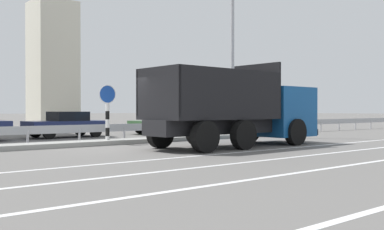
{
  "coord_description": "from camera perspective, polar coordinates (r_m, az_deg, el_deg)",
  "views": [
    {
      "loc": [
        -8.18,
        -13.78,
        1.39
      ],
      "look_at": [
        3.51,
        0.24,
        1.18
      ],
      "focal_mm": 42.0,
      "sensor_mm": 36.0,
      "label": 1
    }
  ],
  "objects": [
    {
      "name": "median_island",
      "position": [
        17.99,
        -12.71,
        -3.5
      ],
      "size": [
        28.16,
        1.1,
        0.18
      ],
      "primitive_type": "cube",
      "color": "gray",
      "rests_on": "ground_plane"
    },
    {
      "name": "street_lamp_1",
      "position": [
        22.96,
        5.41,
        9.82
      ],
      "size": [
        0.71,
        1.87,
        9.21
      ],
      "color": "#ADADB2",
      "rests_on": "ground_plane"
    },
    {
      "name": "lane_strip_1",
      "position": [
        14.65,
        16.08,
        -4.8
      ],
      "size": [
        51.2,
        0.16,
        0.01
      ],
      "primitive_type": "cube",
      "color": "silver",
      "rests_on": "ground_plane"
    },
    {
      "name": "church_tower",
      "position": [
        42.24,
        -17.26,
        7.99
      ],
      "size": [
        3.6,
        3.6,
        14.77
      ],
      "color": "silver",
      "rests_on": "ground_plane"
    },
    {
      "name": "lane_strip_0",
      "position": [
        15.91,
        9.86,
        -4.36
      ],
      "size": [
        51.2,
        0.16,
        0.01
      ],
      "primitive_type": "cube",
      "color": "silver",
      "rests_on": "ground_plane"
    },
    {
      "name": "parked_car_6",
      "position": [
        29.96,
        4.71,
        -0.58
      ],
      "size": [
        3.9,
        2.03,
        1.45
      ],
      "rotation": [
        0.0,
        0.0,
        1.55
      ],
      "color": "#B27A14",
      "rests_on": "ground_plane"
    },
    {
      "name": "dump_truck",
      "position": [
        17.76,
        7.4,
        0.06
      ],
      "size": [
        7.55,
        2.81,
        3.21
      ],
      "rotation": [
        0.0,
        0.0,
        -1.56
      ],
      "color": "#144C8C",
      "rests_on": "ground_plane"
    },
    {
      "name": "parked_car_5",
      "position": [
        26.24,
        -3.14,
        -1.03
      ],
      "size": [
        4.41,
        2.01,
        1.17
      ],
      "rotation": [
        0.0,
        0.0,
        1.52
      ],
      "color": "#335B33",
      "rests_on": "ground_plane"
    },
    {
      "name": "ground_plane",
      "position": [
        16.08,
        -9.13,
        -4.31
      ],
      "size": [
        320.0,
        320.0,
        0.0
      ],
      "primitive_type": "plane",
      "color": "#605E5B"
    },
    {
      "name": "median_guardrail",
      "position": [
        18.86,
        -14.1,
        -1.86
      ],
      "size": [
        51.2,
        0.09,
        0.78
      ],
      "color": "#9EA0A5",
      "rests_on": "ground_plane"
    },
    {
      "name": "parked_car_7",
      "position": [
        34.52,
        11.53,
        -0.53
      ],
      "size": [
        4.31,
        2.3,
        1.37
      ],
      "rotation": [
        0.0,
        0.0,
        -1.49
      ],
      "color": "#A3A3A8",
      "rests_on": "ground_plane"
    },
    {
      "name": "median_road_sign",
      "position": [
        18.29,
        -10.69,
        0.23
      ],
      "size": [
        0.73,
        0.16,
        2.39
      ],
      "color": "white",
      "rests_on": "ground_plane"
    },
    {
      "name": "parked_car_4",
      "position": [
        23.56,
        -15.68,
        -1.12
      ],
      "size": [
        3.97,
        1.94,
        1.31
      ],
      "rotation": [
        0.0,
        0.0,
        1.58
      ],
      "color": "navy",
      "rests_on": "ground_plane"
    }
  ]
}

